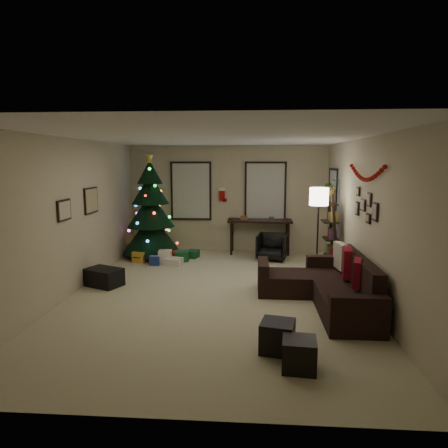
% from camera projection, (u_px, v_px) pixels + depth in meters
% --- Properties ---
extents(floor, '(7.00, 7.00, 0.00)m').
position_uv_depth(floor, '(216.00, 294.00, 7.07)').
color(floor, '#C3BB93').
rests_on(floor, ground).
extents(ceiling, '(7.00, 7.00, 0.00)m').
position_uv_depth(ceiling, '(215.00, 137.00, 6.65)').
color(ceiling, white).
rests_on(ceiling, floor).
extents(wall_back, '(5.00, 0.00, 5.00)m').
position_uv_depth(wall_back, '(228.00, 199.00, 10.31)').
color(wall_back, '#C5B896').
rests_on(wall_back, floor).
extents(wall_front, '(5.00, 0.00, 5.00)m').
position_uv_depth(wall_front, '(178.00, 275.00, 3.41)').
color(wall_front, '#C5B896').
rests_on(wall_front, floor).
extents(wall_left, '(0.00, 7.00, 7.00)m').
position_uv_depth(wall_left, '(74.00, 216.00, 7.03)').
color(wall_left, '#C5B896').
rests_on(wall_left, floor).
extents(wall_right, '(0.00, 7.00, 7.00)m').
position_uv_depth(wall_right, '(365.00, 219.00, 6.69)').
color(wall_right, '#C5B896').
rests_on(wall_right, floor).
extents(window_back_left, '(1.05, 0.06, 1.50)m').
position_uv_depth(window_back_left, '(191.00, 191.00, 10.31)').
color(window_back_left, '#728CB2').
rests_on(window_back_left, wall_back).
extents(window_back_right, '(1.05, 0.06, 1.50)m').
position_uv_depth(window_back_right, '(265.00, 191.00, 10.18)').
color(window_back_right, '#728CB2').
rests_on(window_back_right, wall_back).
extents(window_right_wall, '(0.06, 0.90, 1.30)m').
position_uv_depth(window_right_wall, '(333.00, 197.00, 9.18)').
color(window_right_wall, '#728CB2').
rests_on(window_right_wall, wall_right).
extents(christmas_tree, '(1.37, 1.37, 2.54)m').
position_uv_depth(christmas_tree, '(151.00, 214.00, 9.63)').
color(christmas_tree, black).
rests_on(christmas_tree, floor).
extents(presents, '(1.50, 1.01, 0.30)m').
position_uv_depth(presents, '(167.00, 256.00, 9.36)').
color(presents, maroon).
rests_on(presents, floor).
extents(sofa, '(1.68, 2.46, 0.82)m').
position_uv_depth(sofa, '(328.00, 288.00, 6.55)').
color(sofa, black).
rests_on(sofa, floor).
extents(pillow_red_a, '(0.22, 0.42, 0.40)m').
position_uv_depth(pillow_red_a, '(357.00, 273.00, 6.05)').
color(pillow_red_a, maroon).
rests_on(pillow_red_a, sofa).
extents(pillow_red_b, '(0.22, 0.50, 0.48)m').
position_uv_depth(pillow_red_b, '(347.00, 262.00, 6.69)').
color(pillow_red_b, maroon).
rests_on(pillow_red_b, sofa).
extents(pillow_cream, '(0.19, 0.47, 0.46)m').
position_uv_depth(pillow_cream, '(341.00, 256.00, 7.17)').
color(pillow_cream, beige).
rests_on(pillow_cream, sofa).
extents(ottoman_near, '(0.47, 0.47, 0.38)m').
position_uv_depth(ottoman_near, '(277.00, 336.00, 4.91)').
color(ottoman_near, black).
rests_on(ottoman_near, floor).
extents(ottoman_far, '(0.41, 0.41, 0.35)m').
position_uv_depth(ottoman_far, '(299.00, 354.00, 4.48)').
color(ottoman_far, black).
rests_on(ottoman_far, floor).
extents(desk, '(1.60, 0.57, 0.86)m').
position_uv_depth(desk, '(260.00, 224.00, 10.07)').
color(desk, black).
rests_on(desk, floor).
extents(desk_chair, '(0.71, 0.68, 0.63)m').
position_uv_depth(desk_chair, '(272.00, 246.00, 9.48)').
color(desk_chair, black).
rests_on(desk_chair, floor).
extents(bookshelf, '(0.30, 0.49, 1.66)m').
position_uv_depth(bookshelf, '(332.00, 233.00, 8.44)').
color(bookshelf, black).
rests_on(bookshelf, floor).
extents(potted_plant, '(0.49, 0.44, 0.48)m').
position_uv_depth(potted_plant, '(332.00, 185.00, 8.53)').
color(potted_plant, '#4C4C4C').
rests_on(potted_plant, bookshelf).
extents(floor_lamp, '(0.38, 0.38, 1.79)m').
position_uv_depth(floor_lamp, '(319.00, 202.00, 8.04)').
color(floor_lamp, black).
rests_on(floor_lamp, floor).
extents(art_map, '(0.04, 0.60, 0.50)m').
position_uv_depth(art_map, '(91.00, 200.00, 7.74)').
color(art_map, black).
rests_on(art_map, wall_left).
extents(art_abstract, '(0.04, 0.45, 0.35)m').
position_uv_depth(art_abstract, '(64.00, 210.00, 6.62)').
color(art_abstract, black).
rests_on(art_abstract, wall_left).
extents(gallery, '(0.03, 1.25, 0.54)m').
position_uv_depth(gallery, '(366.00, 206.00, 6.58)').
color(gallery, black).
rests_on(gallery, wall_right).
extents(garland, '(0.08, 1.90, 0.30)m').
position_uv_depth(garland, '(365.00, 172.00, 6.52)').
color(garland, '#A5140C').
rests_on(garland, wall_right).
extents(stocking_left, '(0.20, 0.05, 0.36)m').
position_uv_depth(stocking_left, '(222.00, 194.00, 10.25)').
color(stocking_left, '#990F0C').
rests_on(stocking_left, wall_back).
extents(stocking_right, '(0.20, 0.05, 0.36)m').
position_uv_depth(stocking_right, '(235.00, 195.00, 10.33)').
color(stocking_right, '#990F0C').
rests_on(stocking_right, wall_back).
extents(storage_bin, '(0.78, 0.67, 0.33)m').
position_uv_depth(storage_bin, '(104.00, 277.00, 7.50)').
color(storage_bin, black).
rests_on(storage_bin, floor).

